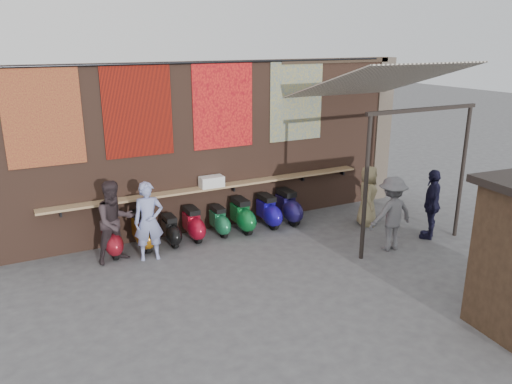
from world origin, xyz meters
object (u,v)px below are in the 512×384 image
diner_right (115,222)px  shelf_box (212,182)px  scooter_stool_1 (143,231)px  scooter_stool_5 (242,216)px  shopper_tan (368,196)px  scooter_stool_3 (193,224)px  scooter_stool_4 (219,221)px  shopper_navy (432,204)px  scooter_stool_0 (112,239)px  scooter_stool_7 (288,207)px  scooter_stool_2 (171,231)px  scooter_stool_6 (268,211)px  shopper_grey (392,214)px  diner_left (149,221)px

diner_right → shelf_box: bearing=1.0°
scooter_stool_1 → scooter_stool_5: scooter_stool_1 is taller
shopper_tan → scooter_stool_3: bearing=110.6°
scooter_stool_4 → shopper_navy: 4.97m
scooter_stool_0 → diner_right: 0.61m
scooter_stool_7 → scooter_stool_3: bearing=179.1°
scooter_stool_2 → scooter_stool_6: (2.51, 0.01, 0.06)m
scooter_stool_6 → shopper_tan: size_ratio=0.55×
scooter_stool_1 → scooter_stool_6: size_ratio=1.04×
scooter_stool_6 → scooter_stool_0: bearing=179.7°
scooter_stool_4 → scooter_stool_7: bearing=-1.2°
shelf_box → scooter_stool_7: bearing=-9.3°
scooter_stool_3 → shopper_grey: bearing=-34.4°
scooter_stool_0 → diner_left: 1.00m
scooter_stool_6 → diner_right: size_ratio=0.48×
scooter_stool_5 → scooter_stool_7: bearing=0.7°
scooter_stool_5 → diner_left: (-2.41, -0.52, 0.44)m
scooter_stool_7 → shopper_grey: 2.76m
scooter_stool_4 → shopper_grey: (3.02, -2.51, 0.49)m
shopper_grey → shopper_tan: size_ratio=1.10×
scooter_stool_6 → shopper_grey: (1.72, -2.46, 0.44)m
scooter_stool_5 → scooter_stool_0: bearing=179.5°
scooter_stool_0 → shopper_tan: 6.17m
scooter_stool_1 → scooter_stool_4: size_ratio=1.20×
scooter_stool_3 → shopper_navy: (4.98, -2.41, 0.45)m
shopper_tan → scooter_stool_5: bearing=106.0°
scooter_stool_6 → scooter_stool_7: size_ratio=0.94×
scooter_stool_7 → scooter_stool_5: bearing=-179.3°
scooter_stool_7 → shopper_grey: bearing=-65.0°
scooter_stool_2 → shopper_grey: size_ratio=0.43×
scooter_stool_3 → shelf_box: bearing=24.9°
shopper_navy → shopper_tan: 1.54m
shelf_box → scooter_stool_6: shelf_box is taller
shopper_grey → shopper_tan: shopper_grey is taller
diner_right → diner_left: bearing=-31.6°
scooter_stool_2 → shopper_navy: (5.53, -2.36, 0.49)m
scooter_stool_6 → shopper_navy: 3.86m
shopper_navy → shopper_grey: 1.31m
scooter_stool_7 → shopper_navy: size_ratio=0.54×
scooter_stool_1 → scooter_stool_5: size_ratio=1.02×
scooter_stool_4 → scooter_stool_0: bearing=-179.3°
diner_right → shopper_navy: 7.10m
scooter_stool_2 → scooter_stool_4: 1.21m
scooter_stool_1 → shopper_grey: (4.85, -2.54, 0.42)m
scooter_stool_2 → shopper_grey: shopper_grey is taller
scooter_stool_2 → scooter_stool_6: size_ratio=0.85×
diner_left → shopper_navy: bearing=-6.6°
diner_left → scooter_stool_5: bearing=22.2°
shelf_box → scooter_stool_0: shelf_box is taller
diner_right → scooter_stool_6: bearing=-9.2°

